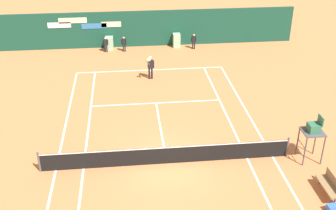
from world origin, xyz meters
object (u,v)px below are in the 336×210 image
object	(u,v)px
player_on_baseline	(150,66)
ball_kid_centre_post	(194,40)
player_bench	(331,185)
ball_kid_right_post	(106,44)
umpire_chair	(313,131)
tennis_ball_near_service_line	(160,121)
ball_kid_left_post	(124,43)

from	to	relation	value
player_on_baseline	ball_kid_centre_post	distance (m)	6.91
player_bench	ball_kid_right_post	distance (m)	21.34
umpire_chair	tennis_ball_near_service_line	world-z (taller)	umpire_chair
ball_kid_right_post	tennis_ball_near_service_line	distance (m)	12.21
ball_kid_centre_post	player_bench	bearing A→B (deg)	104.54
player_bench	ball_kid_centre_post	world-z (taller)	ball_kid_centre_post
ball_kid_left_post	ball_kid_centre_post	bearing A→B (deg)	-178.46
ball_kid_centre_post	tennis_ball_near_service_line	world-z (taller)	ball_kid_centre_post
tennis_ball_near_service_line	ball_kid_right_post	bearing A→B (deg)	105.69
player_bench	ball_kid_right_post	world-z (taller)	ball_kid_right_post
umpire_chair	ball_kid_left_post	size ratio (longest dim) A/B	1.93
player_bench	ball_kid_left_post	world-z (taller)	ball_kid_left_post
ball_kid_left_post	ball_kid_right_post	bearing A→B (deg)	1.54
umpire_chair	player_on_baseline	bearing A→B (deg)	33.78
tennis_ball_near_service_line	player_bench	bearing A→B (deg)	-46.05
umpire_chair	player_bench	size ratio (longest dim) A/B	1.51
player_bench	player_on_baseline	xyz separation A→B (m)	(-6.88, 13.13, 0.47)
player_bench	ball_kid_centre_post	bearing A→B (deg)	8.88
umpire_chair	ball_kid_left_post	distance (m)	18.43
player_bench	tennis_ball_near_service_line	world-z (taller)	player_bench
player_bench	ball_kid_right_post	xyz separation A→B (m)	(-10.10, 18.80, 0.21)
player_on_baseline	tennis_ball_near_service_line	distance (m)	6.15
ball_kid_right_post	tennis_ball_near_service_line	world-z (taller)	ball_kid_right_post
ball_kid_left_post	ball_kid_centre_post	distance (m)	5.70
umpire_chair	player_bench	bearing A→B (deg)	176.71
ball_kid_centre_post	umpire_chair	bearing A→B (deg)	106.46
player_on_baseline	ball_kid_right_post	world-z (taller)	player_on_baseline
ball_kid_right_post	player_on_baseline	bearing A→B (deg)	121.55
ball_kid_left_post	tennis_ball_near_service_line	bearing A→B (deg)	100.42
ball_kid_left_post	tennis_ball_near_service_line	world-z (taller)	ball_kid_left_post
ball_kid_right_post	ball_kid_centre_post	distance (m)	7.16
player_bench	player_on_baseline	bearing A→B (deg)	27.66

